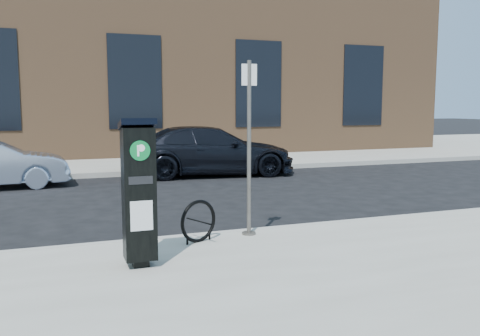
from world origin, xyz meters
name	(u,v)px	position (x,y,z in m)	size (l,w,h in m)	color
ground	(253,238)	(0.00, 0.00, 0.00)	(120.00, 120.00, 0.00)	black
sidewalk_far	(130,155)	(0.00, 14.00, 0.07)	(60.00, 12.00, 0.15)	gray
curb_near	(254,234)	(0.00, -0.02, 0.07)	(60.00, 0.12, 0.16)	#9E9B93
curb_far	(157,172)	(0.00, 8.02, 0.07)	(60.00, 0.12, 0.16)	#9E9B93
building	(118,62)	(0.00, 17.00, 4.15)	(28.00, 10.05, 8.25)	brown
parking_kiosk	(139,191)	(-2.01, -1.28, 1.09)	(0.42, 0.37, 1.83)	black
sign_pole	(249,150)	(-0.19, -0.30, 1.46)	(0.23, 0.21, 2.64)	#55514B
bike_rack	(198,221)	(-1.04, -0.46, 0.46)	(0.60, 0.29, 0.63)	black
car_dark	(210,151)	(1.53, 7.40, 0.75)	(2.10, 5.16, 1.50)	black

